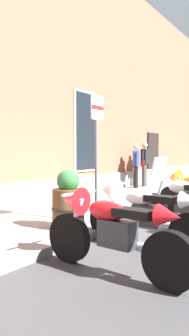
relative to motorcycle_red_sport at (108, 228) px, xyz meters
The scene contains 8 objects.
ground_plane 2.86m from the motorcycle_red_sport, 20.83° to the left, with size 140.00×140.00×0.00m, color #38383A.
sidewalk 3.67m from the motorcycle_red_sport, 43.99° to the left, with size 31.49×3.06×0.14m, color slate.
motorcycle_red_sport is the anchor object (origin of this frame).
motorcycle_white_sport 1.25m from the motorcycle_red_sport, ahead, with size 0.62×2.12×1.01m.
pedestrian_blue_top 8.34m from the motorcycle_red_sport, 24.76° to the left, with size 0.56×0.48×1.63m.
pedestrian_dark_jacket 8.95m from the motorcycle_red_sport, 22.83° to the left, with size 0.65×0.27×1.69m.
parking_sign 2.49m from the motorcycle_red_sport, 37.49° to the left, with size 0.36×0.07×2.39m.
barrel_planter 1.86m from the motorcycle_red_sport, 53.60° to the left, with size 0.59×0.59×1.02m.
Camera 1 is at (-5.92, -3.04, 1.46)m, focal length 35.14 mm.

